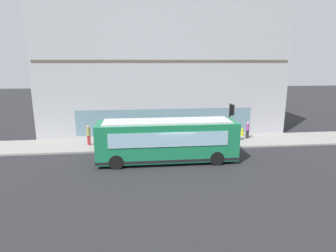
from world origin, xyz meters
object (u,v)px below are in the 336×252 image
object	(u,v)px
city_bus_nearside	(167,141)
pedestrian_by_light_pole	(89,134)
fire_hydrant	(242,132)
traffic_light_near_corner	(231,116)
pedestrian_walking_along_curb	(117,134)
pedestrian_near_building_entrance	(143,131)
pedestrian_near_hydrant	(248,129)

from	to	relation	value
city_bus_nearside	pedestrian_by_light_pole	xyz separation A→B (m)	(4.24, 6.28, -0.41)
fire_hydrant	city_bus_nearside	bearing A→B (deg)	126.24
traffic_light_near_corner	pedestrian_by_light_pole	world-z (taller)	traffic_light_near_corner
city_bus_nearside	pedestrian_by_light_pole	bearing A→B (deg)	56.02
traffic_light_near_corner	pedestrian_walking_along_curb	bearing A→B (deg)	84.79
city_bus_nearside	fire_hydrant	distance (m)	9.85
pedestrian_near_building_entrance	traffic_light_near_corner	bearing A→B (deg)	-106.18
fire_hydrant	pedestrian_near_hydrant	xyz separation A→B (m)	(-0.91, -0.13, 0.53)
traffic_light_near_corner	pedestrian_near_hydrant	world-z (taller)	traffic_light_near_corner
fire_hydrant	pedestrian_walking_along_curb	distance (m)	11.91
pedestrian_near_hydrant	pedestrian_near_building_entrance	world-z (taller)	pedestrian_near_building_entrance
pedestrian_near_building_entrance	city_bus_nearside	bearing A→B (deg)	-162.08
pedestrian_walking_along_curb	city_bus_nearside	bearing A→B (deg)	-135.56
traffic_light_near_corner	pedestrian_near_building_entrance	xyz separation A→B (m)	(2.16, 7.44, -1.59)
pedestrian_walking_along_curb	traffic_light_near_corner	bearing A→B (deg)	-95.21
fire_hydrant	pedestrian_walking_along_curb	size ratio (longest dim) A/B	0.42
city_bus_nearside	pedestrian_near_building_entrance	bearing A→B (deg)	17.92
pedestrian_walking_along_curb	fire_hydrant	bearing A→B (deg)	-80.93
city_bus_nearside	pedestrian_by_light_pole	size ratio (longest dim) A/B	5.81
pedestrian_near_hydrant	pedestrian_near_building_entrance	size ratio (longest dim) A/B	0.98
fire_hydrant	pedestrian_near_hydrant	bearing A→B (deg)	-171.59
traffic_light_near_corner	pedestrian_walking_along_curb	world-z (taller)	traffic_light_near_corner
pedestrian_near_hydrant	pedestrian_walking_along_curb	bearing A→B (deg)	94.63
pedestrian_near_hydrant	pedestrian_by_light_pole	xyz separation A→B (m)	(-0.64, 14.32, 0.10)
pedestrian_near_hydrant	city_bus_nearside	bearing A→B (deg)	121.26
traffic_light_near_corner	pedestrian_near_building_entrance	size ratio (longest dim) A/B	2.24
city_bus_nearside	pedestrian_walking_along_curb	world-z (taller)	city_bus_nearside
fire_hydrant	pedestrian_near_hydrant	size ratio (longest dim) A/B	0.47
fire_hydrant	pedestrian_by_light_pole	distance (m)	14.28
city_bus_nearside	pedestrian_walking_along_curb	size ratio (longest dim) A/B	5.67
pedestrian_near_building_entrance	pedestrian_by_light_pole	distance (m)	4.70
traffic_light_near_corner	pedestrian_by_light_pole	distance (m)	12.19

